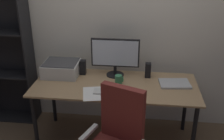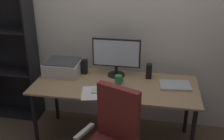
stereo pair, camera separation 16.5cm
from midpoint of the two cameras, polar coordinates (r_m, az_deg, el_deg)
ground_plane at (r=3.33m, az=2.04°, el=-14.46°), size 12.00×12.00×0.00m
back_wall at (r=3.24m, az=3.77°, el=10.18°), size 6.40×0.10×2.60m
desk at (r=2.96m, az=2.22°, el=-4.31°), size 1.76×0.74×0.74m
monitor at (r=3.04m, az=2.46°, el=3.15°), size 0.54×0.20×0.44m
keyboard at (r=2.75m, az=0.55°, el=-4.62°), size 0.29×0.11×0.02m
mouse at (r=2.74m, az=5.65°, el=-4.73°), size 0.06×0.10×0.03m
coffee_mug at (r=2.92m, az=2.97°, el=-2.07°), size 0.09×0.08×0.10m
laptop at (r=2.97m, az=14.64°, el=-3.15°), size 0.34×0.26×0.02m
speaker_left at (r=3.16m, az=-4.33°, el=0.71°), size 0.06×0.07×0.17m
speaker_right at (r=3.07m, az=9.29°, el=-0.25°), size 0.06×0.07×0.17m
printer at (r=3.18m, az=-8.75°, el=0.58°), size 0.40×0.34×0.16m
paper_sheet at (r=2.75m, az=-2.48°, el=-4.85°), size 0.27×0.33×0.00m
bookshelf at (r=3.65m, az=-19.94°, el=3.79°), size 0.72×0.28×1.81m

